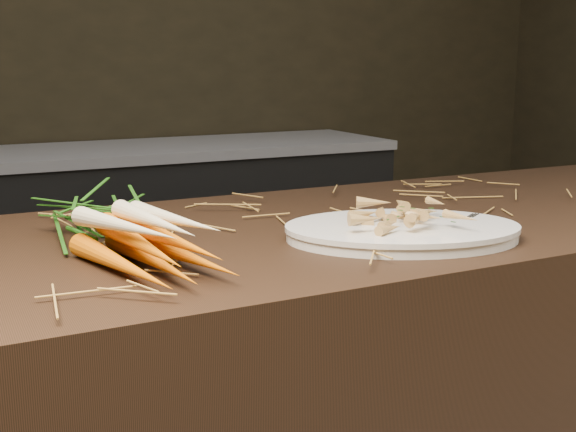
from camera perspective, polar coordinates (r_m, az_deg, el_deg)
name	(u,v)px	position (r m, az deg, el deg)	size (l,w,h in m)	color
back_counter	(185,238)	(3.24, -8.14, -1.72)	(1.82, 0.62, 0.84)	black
straw_bedding	(350,217)	(1.34, 4.90, -0.04)	(1.40, 0.60, 0.02)	olive
root_veg_bunch	(113,222)	(1.15, -13.67, -0.43)	(0.23, 0.53, 0.10)	#BF5A0A
serving_platter	(402,233)	(1.21, 9.02, -1.35)	(0.39, 0.26, 0.02)	white
roasted_veg_heap	(403,215)	(1.20, 9.07, 0.12)	(0.19, 0.14, 0.04)	#A4773D
serving_fork	(487,227)	(1.23, 15.45, -0.84)	(0.01, 0.15, 0.00)	silver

